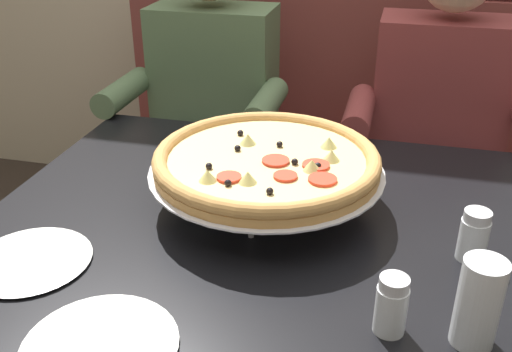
{
  "coord_description": "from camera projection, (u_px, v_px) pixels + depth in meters",
  "views": [
    {
      "loc": [
        0.23,
        -1.01,
        1.39
      ],
      "look_at": [
        -0.03,
        0.03,
        0.83
      ],
      "focal_mm": 40.96,
      "sensor_mm": 36.0,
      "label": 1
    }
  ],
  "objects": [
    {
      "name": "booth_bench",
      "position": [
        323.0,
        171.0,
        2.2
      ],
      "size": [
        1.63,
        0.78,
        1.13
      ],
      "color": "brown",
      "rests_on": "ground_plane"
    },
    {
      "name": "dining_table",
      "position": [
        265.0,
        256.0,
        1.25
      ],
      "size": [
        1.18,
        0.98,
        0.75
      ],
      "color": "black",
      "rests_on": "ground_plane"
    },
    {
      "name": "diner_left",
      "position": [
        205.0,
        109.0,
        1.91
      ],
      "size": [
        0.54,
        0.64,
        1.27
      ],
      "color": "#2D3342",
      "rests_on": "ground_plane"
    },
    {
      "name": "diner_right",
      "position": [
        438.0,
        130.0,
        1.75
      ],
      "size": [
        0.54,
        0.64,
        1.27
      ],
      "color": "#2D3342",
      "rests_on": "ground_plane"
    },
    {
      "name": "pizza",
      "position": [
        267.0,
        162.0,
        1.23
      ],
      "size": [
        0.5,
        0.5,
        0.14
      ],
      "color": "silver",
      "rests_on": "dining_table"
    },
    {
      "name": "shaker_oregano",
      "position": [
        473.0,
        239.0,
        1.08
      ],
      "size": [
        0.05,
        0.05,
        0.1
      ],
      "color": "white",
      "rests_on": "dining_table"
    },
    {
      "name": "shaker_pepper_flakes",
      "position": [
        391.0,
        309.0,
        0.91
      ],
      "size": [
        0.05,
        0.05,
        0.1
      ],
      "color": "white",
      "rests_on": "dining_table"
    },
    {
      "name": "plate_near_left",
      "position": [
        99.0,
        343.0,
        0.88
      ],
      "size": [
        0.24,
        0.24,
        0.02
      ],
      "color": "white",
      "rests_on": "dining_table"
    },
    {
      "name": "plate_near_right",
      "position": [
        30.0,
        258.0,
        1.08
      ],
      "size": [
        0.23,
        0.23,
        0.02
      ],
      "color": "white",
      "rests_on": "dining_table"
    },
    {
      "name": "drinking_glass",
      "position": [
        478.0,
        307.0,
        0.87
      ],
      "size": [
        0.07,
        0.07,
        0.15
      ],
      "color": "silver",
      "rests_on": "dining_table"
    }
  ]
}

